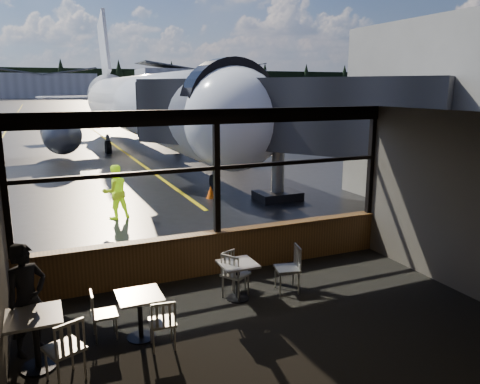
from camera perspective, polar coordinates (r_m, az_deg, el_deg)
ground_plane at (r=129.02m, az=-22.23°, el=9.97°), size 520.00×520.00×0.00m
carpet_floor at (r=7.84m, az=5.41°, el=-17.37°), size 8.00×6.00×0.01m
ceiling at (r=6.81m, az=6.02°, el=9.00°), size 8.00×6.00×0.04m
wall_right at (r=9.67m, az=26.94°, el=-1.75°), size 0.04×6.00×3.50m
wall_back at (r=4.93m, az=23.40°, el=-14.62°), size 8.00×0.04×3.50m
window_sill at (r=10.14m, az=-2.76°, el=-7.42°), size 8.00×0.28×0.90m
window_header at (r=9.54m, az=-2.95°, el=9.18°), size 8.00×0.18×0.30m
mullion_left at (r=9.11m, az=-26.83°, el=0.36°), size 0.12×0.12×2.60m
mullion_centre at (r=9.68m, az=-2.87°, el=2.36°), size 0.12×0.12×2.60m
mullion_right at (r=11.64m, az=15.69°, el=3.65°), size 0.12×0.12×2.60m
window_transom at (r=9.66m, az=-2.88°, el=2.95°), size 8.00×0.10×0.08m
airliner at (r=28.98m, az=-11.66°, el=14.95°), size 28.94×34.56×10.44m
jet_bridge at (r=16.07m, az=2.30°, el=7.42°), size 9.24×11.29×4.93m
cafe_table_near at (r=8.95m, az=-0.27°, el=-10.80°), size 0.66×0.66×0.73m
cafe_table_mid at (r=7.83m, az=-12.06°, el=-14.63°), size 0.68×0.68×0.75m
cafe_table_left at (r=7.51m, az=-23.57°, el=-16.40°), size 0.75×0.75×0.82m
chair_near_e at (r=9.26m, az=5.77°, el=-9.32°), size 0.62×0.62×0.94m
chair_near_w at (r=8.99m, az=-0.55°, el=-10.05°), size 0.69×0.69×0.91m
chair_near_n at (r=9.28m, az=-0.71°, el=-9.69°), size 0.56×0.56×0.79m
chair_mid_s at (r=7.50m, az=-9.46°, el=-15.43°), size 0.50×0.50×0.83m
chair_mid_w at (r=7.95m, az=-16.21°, el=-14.14°), size 0.45×0.45×0.81m
chair_left_s at (r=7.06m, az=-20.64°, el=-17.47°), size 0.68×0.68×0.95m
passenger at (r=7.75m, az=-24.51°, el=-11.84°), size 0.75×0.68×1.72m
ground_crew at (r=14.68m, az=-14.96°, el=0.02°), size 0.92×0.78×1.65m
cone_nose at (r=16.92m, az=-3.58°, el=0.02°), size 0.34×0.34×0.47m
terminal_annex at (r=17.58m, az=26.30°, el=8.34°), size 5.00×7.00×6.00m
hangar_mid at (r=193.95m, az=-22.91°, el=11.99°), size 38.00×15.00×10.00m
hangar_right at (r=197.37m, az=-4.77°, el=13.20°), size 50.00×20.00×12.00m
fuel_tank_c at (r=191.04m, az=-25.88°, el=11.12°), size 8.00×8.00×6.00m
treeline at (r=218.96m, az=-23.04°, el=12.20°), size 360.00×3.00×12.00m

